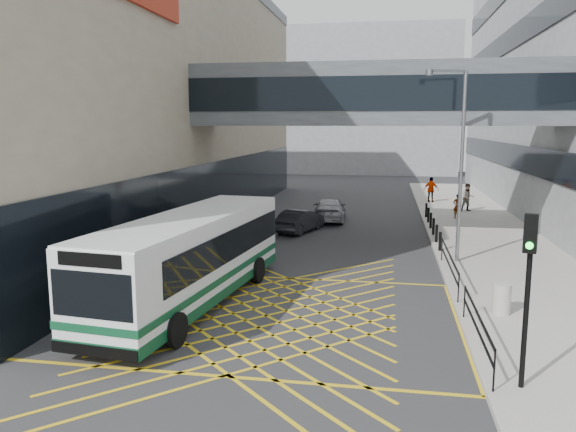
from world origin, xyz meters
The scene contains 18 objects.
ground centered at (0.00, 0.00, 0.00)m, with size 120.00×120.00×0.00m, color #333335.
building_whsmith centered at (-17.98, 16.00, 8.00)m, with size 24.17×42.00×16.00m.
building_far centered at (-2.00, 60.00, 9.00)m, with size 28.00×16.00×18.00m, color gray.
skybridge centered at (3.00, 12.00, 7.50)m, with size 20.00×4.10×3.00m.
pavement centered at (9.00, 15.00, 0.08)m, with size 6.00×54.00×0.16m, color #ABA69D.
box_junction centered at (0.00, 0.00, 0.00)m, with size 12.00×9.00×0.01m.
bus centered at (-2.72, 0.83, 1.64)m, with size 3.73×11.16×3.07m.
car_white centered at (-4.50, 7.11, 0.68)m, with size 1.74×4.25×1.35m, color silver.
car_dark centered at (-1.15, 14.36, 0.65)m, with size 1.62×4.14×1.30m, color black.
car_silver centered at (0.14, 18.50, 0.75)m, with size 2.04×4.82×1.50m, color gray.
traffic_light centered at (6.78, -4.26, 2.77)m, with size 0.32×0.48×4.01m.
street_lamp centered at (6.63, 7.96, 4.80)m, with size 1.80×0.85×8.14m.
litter_bin centered at (7.34, 1.03, 0.64)m, with size 0.56×0.56×0.97m, color #ADA89E.
kerb_railings centered at (6.15, 1.78, 0.88)m, with size 0.05×12.54×1.00m.
bollards centered at (6.25, 15.00, 0.61)m, with size 0.14×10.14×0.90m.
pedestrian_a centered at (8.16, 19.80, 0.94)m, with size 0.62×0.44×1.56m, color gray.
pedestrian_b centered at (9.23, 23.11, 1.11)m, with size 0.93×0.54×1.89m, color gray.
pedestrian_c centered at (7.08, 27.46, 1.12)m, with size 1.14×0.55×1.93m, color gray.
Camera 1 is at (3.69, -16.84, 6.02)m, focal length 35.00 mm.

